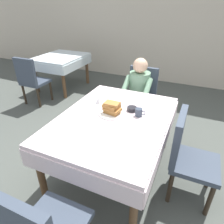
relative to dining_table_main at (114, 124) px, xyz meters
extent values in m
plane|color=#474C47|center=(0.00, 0.00, -0.65)|extent=(14.00, 14.00, 0.00)
cube|color=beige|center=(0.00, 3.40, 0.95)|extent=(12.00, 0.16, 3.20)
cube|color=silver|center=(0.00, 0.00, 0.07)|extent=(1.10, 1.50, 0.04)
cube|color=silver|center=(0.00, -0.76, -0.04)|extent=(1.10, 0.01, 0.18)
cube|color=silver|center=(0.00, 0.76, -0.04)|extent=(1.10, 0.01, 0.18)
cube|color=silver|center=(-0.56, 0.00, -0.04)|extent=(0.01, 1.50, 0.18)
cube|color=silver|center=(0.56, 0.00, -0.04)|extent=(0.01, 1.50, 0.18)
cylinder|color=brown|center=(-0.47, -0.67, -0.30)|extent=(0.07, 0.07, 0.70)
cylinder|color=brown|center=(0.47, -0.67, -0.30)|extent=(0.07, 0.07, 0.70)
cylinder|color=brown|center=(-0.47, 0.67, -0.30)|extent=(0.07, 0.07, 0.70)
cylinder|color=brown|center=(0.47, 0.67, -0.30)|extent=(0.07, 0.07, 0.70)
cube|color=#384251|center=(-0.04, 1.07, -0.23)|extent=(0.44, 0.44, 0.05)
cube|color=#384251|center=(-0.04, 1.27, 0.04)|extent=(0.44, 0.06, 0.48)
cylinder|color=#2D2319|center=(0.14, 0.89, -0.45)|extent=(0.04, 0.04, 0.40)
cylinder|color=#2D2319|center=(-0.22, 0.89, -0.45)|extent=(0.04, 0.04, 0.40)
cylinder|color=#2D2319|center=(0.14, 1.25, -0.45)|extent=(0.04, 0.04, 0.40)
cylinder|color=#2D2319|center=(-0.22, 1.25, -0.45)|extent=(0.04, 0.04, 0.40)
cylinder|color=gray|center=(-0.04, 1.05, 0.03)|extent=(0.30, 0.30, 0.46)
sphere|color=#D8AD8C|center=(-0.04, 1.03, 0.36)|extent=(0.21, 0.21, 0.21)
cylinder|color=gray|center=(0.12, 0.91, 0.10)|extent=(0.08, 0.29, 0.23)
cylinder|color=gray|center=(-0.20, 0.91, 0.10)|extent=(0.08, 0.29, 0.23)
cylinder|color=#383D51|center=(0.04, 0.87, -0.43)|extent=(0.10, 0.10, 0.45)
cylinder|color=#383D51|center=(-0.12, 0.87, -0.43)|extent=(0.10, 0.10, 0.45)
cube|color=#384251|center=(0.87, 0.00, -0.23)|extent=(0.44, 0.44, 0.05)
cube|color=#384251|center=(0.67, 0.00, 0.04)|extent=(0.06, 0.44, 0.48)
cylinder|color=#2D2319|center=(1.05, 0.18, -0.45)|extent=(0.04, 0.04, 0.40)
cylinder|color=#2D2319|center=(1.05, -0.18, -0.45)|extent=(0.04, 0.04, 0.40)
cylinder|color=#2D2319|center=(0.69, 0.18, -0.45)|extent=(0.04, 0.04, 0.40)
cylinder|color=#2D2319|center=(0.69, -0.18, -0.45)|extent=(0.04, 0.04, 0.40)
cylinder|color=#2D2319|center=(-0.18, -0.89, -0.45)|extent=(0.04, 0.04, 0.40)
cylinder|color=white|center=(-0.05, 0.06, 0.10)|extent=(0.28, 0.28, 0.02)
cube|color=#A36B33|center=(-0.04, 0.06, 0.12)|extent=(0.17, 0.14, 0.03)
cube|color=#A36B33|center=(-0.04, 0.05, 0.15)|extent=(0.19, 0.15, 0.03)
cube|color=#A36B33|center=(-0.05, 0.07, 0.18)|extent=(0.19, 0.17, 0.03)
cube|color=#A36B33|center=(-0.05, 0.06, 0.21)|extent=(0.16, 0.11, 0.03)
cylinder|color=#333D4C|center=(0.23, 0.14, 0.13)|extent=(0.08, 0.08, 0.08)
torus|color=#333D4C|center=(0.28, 0.14, 0.14)|extent=(0.05, 0.01, 0.05)
cylinder|color=black|center=(0.13, 0.21, 0.11)|extent=(0.11, 0.11, 0.04)
cone|color=silver|center=(-0.29, 0.23, 0.13)|extent=(0.08, 0.08, 0.07)
cube|color=silver|center=(-0.24, 0.04, 0.09)|extent=(0.02, 0.18, 0.00)
cube|color=silver|center=(0.14, 0.04, 0.09)|extent=(0.03, 0.20, 0.00)
cube|color=silver|center=(-0.02, -0.27, 0.09)|extent=(0.15, 0.02, 0.00)
cube|color=white|center=(-0.32, -0.07, 0.09)|extent=(0.18, 0.13, 0.01)
cube|color=silver|center=(-2.13, 1.95, 0.07)|extent=(0.90, 1.10, 0.04)
cube|color=silver|center=(-2.13, 1.40, -0.04)|extent=(0.90, 0.01, 0.18)
cube|color=silver|center=(-2.13, 2.51, -0.04)|extent=(0.90, 0.01, 0.18)
cube|color=silver|center=(-2.59, 1.95, -0.04)|extent=(0.01, 1.10, 0.18)
cube|color=silver|center=(-1.68, 1.95, -0.04)|extent=(0.01, 1.10, 0.18)
cylinder|color=brown|center=(-2.50, 1.48, -0.30)|extent=(0.07, 0.07, 0.70)
cylinder|color=brown|center=(-1.76, 1.48, -0.30)|extent=(0.07, 0.07, 0.70)
cylinder|color=brown|center=(-2.50, 2.42, -0.30)|extent=(0.07, 0.07, 0.70)
cylinder|color=brown|center=(-1.76, 2.42, -0.30)|extent=(0.07, 0.07, 0.70)
cube|color=#384251|center=(-2.13, 1.10, -0.23)|extent=(0.44, 0.44, 0.05)
cube|color=#384251|center=(-2.13, 0.90, 0.04)|extent=(0.44, 0.06, 0.48)
cylinder|color=#2D2319|center=(-2.31, 1.28, -0.45)|extent=(0.04, 0.04, 0.40)
cylinder|color=#2D2319|center=(-1.95, 1.28, -0.45)|extent=(0.04, 0.04, 0.40)
cylinder|color=#2D2319|center=(-2.31, 0.92, -0.45)|extent=(0.04, 0.04, 0.40)
cylinder|color=#2D2319|center=(-1.95, 0.92, -0.45)|extent=(0.04, 0.04, 0.40)
camera|label=1|loc=(0.72, -1.66, 1.17)|focal=32.18mm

